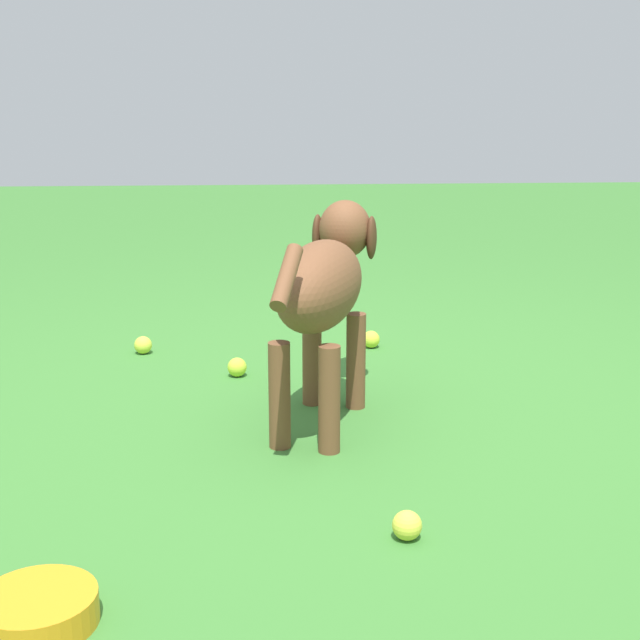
{
  "coord_description": "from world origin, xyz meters",
  "views": [
    {
      "loc": [
        0.22,
        2.4,
        0.95
      ],
      "look_at": [
        0.05,
        -0.03,
        0.32
      ],
      "focal_mm": 49.71,
      "sensor_mm": 36.0,
      "label": 1
    }
  ],
  "objects_px": {
    "tennis_ball_2": "(371,339)",
    "tennis_ball_3": "(407,525)",
    "tennis_ball_1": "(237,367)",
    "water_bowl": "(38,610)",
    "tennis_ball_0": "(143,345)",
    "dog": "(324,285)"
  },
  "relations": [
    {
      "from": "tennis_ball_0",
      "to": "tennis_ball_1",
      "type": "distance_m",
      "value": 0.47
    },
    {
      "from": "dog",
      "to": "tennis_ball_1",
      "type": "distance_m",
      "value": 0.63
    },
    {
      "from": "tennis_ball_0",
      "to": "dog",
      "type": "bearing_deg",
      "value": 130.7
    },
    {
      "from": "dog",
      "to": "tennis_ball_1",
      "type": "height_order",
      "value": "dog"
    },
    {
      "from": "water_bowl",
      "to": "tennis_ball_3",
      "type": "bearing_deg",
      "value": -159.47
    },
    {
      "from": "tennis_ball_0",
      "to": "tennis_ball_2",
      "type": "distance_m",
      "value": 0.86
    },
    {
      "from": "tennis_ball_0",
      "to": "tennis_ball_3",
      "type": "distance_m",
      "value": 1.65
    },
    {
      "from": "water_bowl",
      "to": "tennis_ball_1",
      "type": "bearing_deg",
      "value": -102.83
    },
    {
      "from": "tennis_ball_2",
      "to": "tennis_ball_3",
      "type": "distance_m",
      "value": 1.5
    },
    {
      "from": "tennis_ball_2",
      "to": "tennis_ball_3",
      "type": "xyz_separation_m",
      "value": [
        0.1,
        1.49,
        0.0
      ]
    },
    {
      "from": "tennis_ball_0",
      "to": "tennis_ball_2",
      "type": "relative_size",
      "value": 1.0
    },
    {
      "from": "tennis_ball_0",
      "to": "tennis_ball_2",
      "type": "height_order",
      "value": "same"
    },
    {
      "from": "tennis_ball_1",
      "to": "water_bowl",
      "type": "height_order",
      "value": "tennis_ball_1"
    },
    {
      "from": "tennis_ball_1",
      "to": "water_bowl",
      "type": "xyz_separation_m",
      "value": [
        0.33,
        1.45,
        -0.0
      ]
    },
    {
      "from": "tennis_ball_3",
      "to": "tennis_ball_1",
      "type": "bearing_deg",
      "value": -71.26
    },
    {
      "from": "dog",
      "to": "water_bowl",
      "type": "relative_size",
      "value": 4.04
    },
    {
      "from": "tennis_ball_1",
      "to": "tennis_ball_3",
      "type": "bearing_deg",
      "value": 108.74
    },
    {
      "from": "dog",
      "to": "tennis_ball_0",
      "type": "distance_m",
      "value": 1.03
    },
    {
      "from": "tennis_ball_2",
      "to": "water_bowl",
      "type": "relative_size",
      "value": 0.3
    },
    {
      "from": "dog",
      "to": "tennis_ball_3",
      "type": "distance_m",
      "value": 0.84
    },
    {
      "from": "dog",
      "to": "tennis_ball_2",
      "type": "height_order",
      "value": "dog"
    },
    {
      "from": "dog",
      "to": "tennis_ball_3",
      "type": "xyz_separation_m",
      "value": [
        -0.13,
        0.74,
        -0.38
      ]
    }
  ]
}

